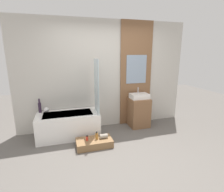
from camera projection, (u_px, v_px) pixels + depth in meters
name	position (u px, v px, depth m)	size (l,w,h in m)	color
ground_plane	(127.00, 159.00, 3.12)	(12.00, 12.00, 0.00)	#605B56
wall_tiled_back	(105.00, 75.00, 4.27)	(4.20, 0.06, 2.60)	beige
wall_wood_accent	(136.00, 74.00, 4.45)	(0.83, 0.04, 2.60)	brown
bathtub	(69.00, 125.00, 3.91)	(1.34, 0.66, 0.54)	white
glass_shower_screen	(97.00, 86.00, 3.80)	(0.01, 0.46, 1.18)	silver
wooden_step_bench	(94.00, 143.00, 3.53)	(0.72, 0.38, 0.15)	olive
vanity_cabinet	(139.00, 112.00, 4.45)	(0.48, 0.45, 0.73)	brown
sink	(139.00, 96.00, 4.34)	(0.44, 0.31, 0.27)	white
vase_tall_dark	(40.00, 107.00, 3.88)	(0.07, 0.07, 0.32)	#2D1E33
vase_round_light	(46.00, 110.00, 3.91)	(0.11, 0.11, 0.11)	white
bottle_soap_primary	(87.00, 138.00, 3.46)	(0.05, 0.05, 0.10)	red
bottle_soap_secondary	(97.00, 136.00, 3.51)	(0.05, 0.05, 0.16)	#B2752D
towel_roll	(104.00, 136.00, 3.55)	(0.09, 0.09, 0.16)	gray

